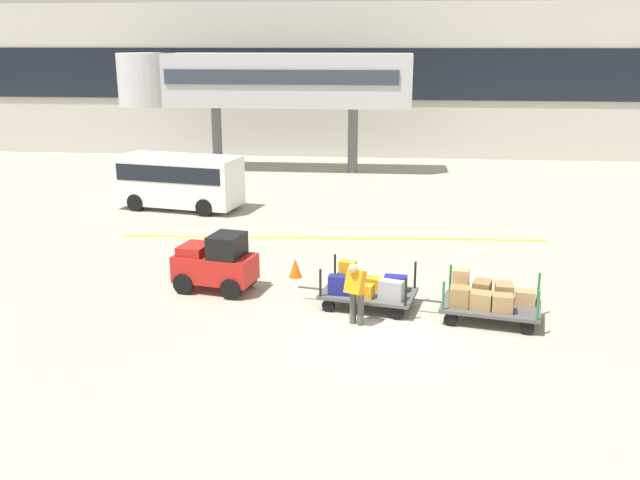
# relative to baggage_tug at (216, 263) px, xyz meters

# --- Properties ---
(ground_plane) EXTENTS (120.00, 120.00, 0.00)m
(ground_plane) POSITION_rel_baggage_tug_xyz_m (4.49, -2.23, -0.75)
(ground_plane) COLOR #A8A08E
(apron_lead_line) EXTENTS (14.38, 1.09, 0.01)m
(apron_lead_line) POSITION_rel_baggage_tug_xyz_m (2.69, 5.42, -0.75)
(apron_lead_line) COLOR yellow
(apron_lead_line) RESTS_ON ground_plane
(terminal_building) EXTENTS (60.82, 2.51, 8.51)m
(terminal_building) POSITION_rel_baggage_tug_xyz_m (4.49, 23.75, 3.51)
(terminal_building) COLOR #BCB7AD
(terminal_building) RESTS_ON ground_plane
(jet_bridge) EXTENTS (14.76, 3.00, 5.87)m
(jet_bridge) POSITION_rel_baggage_tug_xyz_m (-2.50, 17.76, 3.77)
(jet_bridge) COLOR #B7B7BC
(jet_bridge) RESTS_ON ground_plane
(baggage_tug) EXTENTS (2.28, 1.59, 1.58)m
(baggage_tug) POSITION_rel_baggage_tug_xyz_m (0.00, 0.00, 0.00)
(baggage_tug) COLOR red
(baggage_tug) RESTS_ON ground_plane
(baggage_cart_lead) EXTENTS (3.08, 1.83, 1.10)m
(baggage_cart_lead) POSITION_rel_baggage_tug_xyz_m (4.08, -0.84, -0.25)
(baggage_cart_lead) COLOR #4C4C4F
(baggage_cart_lead) RESTS_ON ground_plane
(baggage_cart_middle) EXTENTS (3.08, 1.83, 1.11)m
(baggage_cart_middle) POSITION_rel_baggage_tug_xyz_m (6.93, -1.37, -0.22)
(baggage_cart_middle) COLOR #4C4C4F
(baggage_cart_middle) RESTS_ON ground_plane
(baggage_handler) EXTENTS (0.54, 0.55, 1.56)m
(baggage_handler) POSITION_rel_baggage_tug_xyz_m (3.82, -2.03, 0.11)
(baggage_handler) COLOR #4C4C4C
(baggage_handler) RESTS_ON ground_plane
(shuttle_van) EXTENTS (5.08, 2.80, 2.10)m
(shuttle_van) POSITION_rel_baggage_tug_xyz_m (-3.75, 9.16, 0.48)
(shuttle_van) COLOR white
(shuttle_van) RESTS_ON ground_plane
(safety_cone_near) EXTENTS (0.36, 0.36, 0.55)m
(safety_cone_near) POSITION_rel_baggage_tug_xyz_m (1.95, 1.27, -0.48)
(safety_cone_near) COLOR #EA590F
(safety_cone_near) RESTS_ON ground_plane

